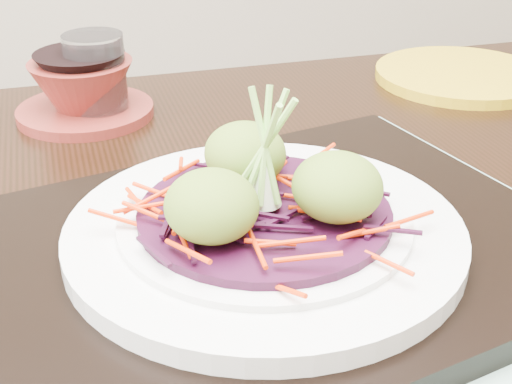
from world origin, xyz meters
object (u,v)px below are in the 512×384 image
object	(u,v)px
dining_table	(206,308)
serving_tray	(264,253)
yellow_plate	(461,75)
water_glass	(96,77)
white_plate	(264,231)
terracotta_bowl_set	(83,92)

from	to	relation	value
dining_table	serving_tray	bearing A→B (deg)	-73.42
serving_tray	yellow_plate	xyz separation A→B (m)	(0.37, 0.33, -0.01)
dining_table	serving_tray	size ratio (longest dim) A/B	2.64
dining_table	serving_tray	distance (m)	0.14
water_glass	yellow_plate	xyz separation A→B (m)	(0.45, -0.01, -0.04)
yellow_plate	water_glass	bearing A→B (deg)	178.34
water_glass	yellow_plate	world-z (taller)	water_glass
white_plate	terracotta_bowl_set	xyz separation A→B (m)	(-0.09, 0.35, -0.01)
yellow_plate	dining_table	bearing A→B (deg)	-148.67
water_glass	yellow_plate	size ratio (longest dim) A/B	0.43
serving_tray	terracotta_bowl_set	size ratio (longest dim) A/B	2.54
serving_tray	dining_table	bearing A→B (deg)	95.07
dining_table	water_glass	distance (m)	0.30
white_plate	terracotta_bowl_set	distance (m)	0.36
serving_tray	terracotta_bowl_set	bearing A→B (deg)	94.66
water_glass	terracotta_bowl_set	size ratio (longest dim) A/B	0.54
dining_table	white_plate	bearing A→B (deg)	-73.42
dining_table	yellow_plate	world-z (taller)	yellow_plate
white_plate	yellow_plate	distance (m)	0.50
serving_tray	terracotta_bowl_set	xyz separation A→B (m)	(-0.09, 0.35, 0.01)
white_plate	terracotta_bowl_set	size ratio (longest dim) A/B	1.65
white_plate	yellow_plate	world-z (taller)	white_plate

